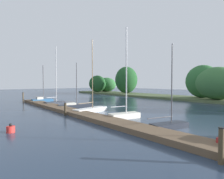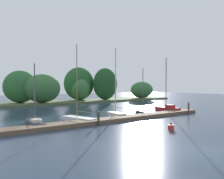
% 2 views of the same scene
% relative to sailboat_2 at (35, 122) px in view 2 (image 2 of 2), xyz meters
% --- Properties ---
extents(ground, '(160.00, 160.00, 0.00)m').
position_rel_sailboat_2_xyz_m(ground, '(4.46, -13.90, -0.30)').
color(ground, '#28384C').
extents(dock_pier, '(31.66, 1.80, 0.35)m').
position_rel_sailboat_2_xyz_m(dock_pier, '(4.46, -2.37, -0.12)').
color(dock_pier, brown).
rests_on(dock_pier, ground).
extents(far_shore, '(72.66, 8.30, 7.52)m').
position_rel_sailboat_2_xyz_m(far_shore, '(4.20, 22.10, 2.58)').
color(far_shore, '#4C5B38').
rests_on(far_shore, ground).
extents(sailboat_2, '(1.77, 4.45, 5.65)m').
position_rel_sailboat_2_xyz_m(sailboat_2, '(0.00, 0.00, 0.00)').
color(sailboat_2, '#232833').
rests_on(sailboat_2, ground).
extents(sailboat_3, '(1.97, 4.51, 7.76)m').
position_rel_sailboat_2_xyz_m(sailboat_3, '(4.25, -0.26, 0.01)').
color(sailboat_3, white).
rests_on(sailboat_3, ground).
extents(sailboat_4, '(1.43, 3.04, 7.96)m').
position_rel_sailboat_2_xyz_m(sailboat_4, '(9.35, -0.04, 0.20)').
color(sailboat_4, silver).
rests_on(sailboat_4, ground).
extents(sailboat_5, '(1.57, 3.37, 5.82)m').
position_rel_sailboat_2_xyz_m(sailboat_5, '(13.84, 0.04, -0.02)').
color(sailboat_5, '#232833').
rests_on(sailboat_5, ground).
extents(sailboat_6, '(1.25, 3.83, 7.46)m').
position_rel_sailboat_2_xyz_m(sailboat_6, '(18.29, -0.14, 0.14)').
color(sailboat_6, maroon).
rests_on(sailboat_6, ground).
extents(mooring_piling_1, '(0.24, 0.24, 1.23)m').
position_rel_sailboat_2_xyz_m(mooring_piling_1, '(4.60, -3.48, 0.33)').
color(mooring_piling_1, '#3D3323').
rests_on(mooring_piling_1, ground).
extents(mooring_piling_2, '(0.23, 0.23, 1.44)m').
position_rel_sailboat_2_xyz_m(mooring_piling_2, '(18.45, -3.48, 0.43)').
color(mooring_piling_2, '#4C3D28').
rests_on(mooring_piling_2, ground).
extents(channel_buoy_1, '(0.50, 0.50, 0.58)m').
position_rel_sailboat_2_xyz_m(channel_buoy_1, '(8.16, -8.85, -0.08)').
color(channel_buoy_1, red).
rests_on(channel_buoy_1, ground).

